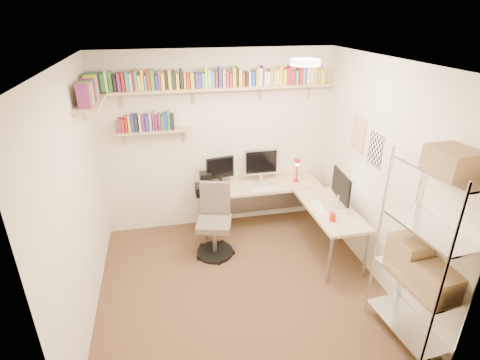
# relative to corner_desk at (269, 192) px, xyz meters

# --- Properties ---
(ground) EXTENTS (3.20, 3.20, 0.00)m
(ground) POSITION_rel_corner_desk_xyz_m (-0.62, -0.99, -0.66)
(ground) COLOR #452E1D
(ground) RESTS_ON ground
(room_shell) EXTENTS (3.24, 3.04, 2.52)m
(room_shell) POSITION_rel_corner_desk_xyz_m (-0.61, -0.99, 0.89)
(room_shell) COLOR beige
(room_shell) RESTS_ON ground
(wall_shelves) EXTENTS (3.12, 1.09, 0.80)m
(wall_shelves) POSITION_rel_corner_desk_xyz_m (-1.05, 0.30, 1.37)
(wall_shelves) COLOR tan
(wall_shelves) RESTS_ON ground
(corner_desk) EXTENTS (1.88, 1.74, 1.16)m
(corner_desk) POSITION_rel_corner_desk_xyz_m (0.00, 0.00, 0.00)
(corner_desk) COLOR beige
(corner_desk) RESTS_ON ground
(office_chair) EXTENTS (0.52, 0.53, 0.95)m
(office_chair) POSITION_rel_corner_desk_xyz_m (-0.80, -0.29, -0.26)
(office_chair) COLOR black
(office_chair) RESTS_ON ground
(wire_rack) EXTENTS (0.47, 0.84, 1.97)m
(wire_rack) POSITION_rel_corner_desk_xyz_m (0.80, -2.09, 0.41)
(wire_rack) COLOR silver
(wire_rack) RESTS_ON ground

